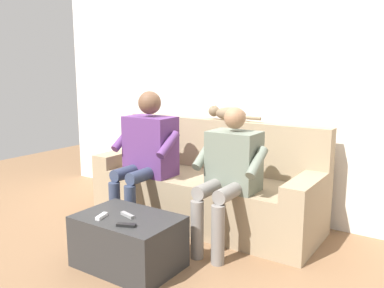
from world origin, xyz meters
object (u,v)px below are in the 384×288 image
(cat_on_backrest, at_px, (228,113))
(remote_black, at_px, (126,225))
(remote_white, at_px, (102,216))
(coffee_table, at_px, (128,241))
(couch, at_px, (206,189))
(remote_gray, at_px, (128,215))
(person_right_seated, at_px, (147,150))
(person_left_seated, at_px, (229,169))

(cat_on_backrest, height_order, remote_black, cat_on_backrest)
(cat_on_backrest, height_order, remote_white, cat_on_backrest)
(coffee_table, bearing_deg, remote_white, 42.18)
(couch, height_order, remote_white, couch)
(remote_gray, distance_m, remote_white, 0.18)
(coffee_table, xyz_separation_m, remote_white, (0.13, 0.12, 0.20))
(remote_black, bearing_deg, coffee_table, 107.52)
(couch, distance_m, remote_white, 1.20)
(coffee_table, height_order, person_right_seated, person_right_seated)
(coffee_table, height_order, remote_white, remote_white)
(couch, bearing_deg, remote_black, 95.56)
(coffee_table, distance_m, person_right_seated, 0.99)
(remote_black, bearing_deg, person_right_seated, 99.88)
(person_left_seated, distance_m, person_right_seated, 0.86)
(person_left_seated, height_order, remote_black, person_left_seated)
(remote_white, bearing_deg, person_left_seated, 131.02)
(remote_white, bearing_deg, cat_on_backrest, 156.96)
(person_left_seated, height_order, remote_gray, person_left_seated)
(person_left_seated, relative_size, person_right_seated, 0.92)
(coffee_table, xyz_separation_m, remote_black, (-0.12, 0.14, 0.20))
(remote_gray, bearing_deg, person_right_seated, -44.91)
(person_left_seated, distance_m, cat_on_backrest, 0.80)
(person_left_seated, xyz_separation_m, remote_gray, (0.43, 0.71, -0.25))
(cat_on_backrest, bearing_deg, remote_black, 91.77)
(coffee_table, bearing_deg, couch, -90.00)
(couch, relative_size, remote_gray, 15.59)
(couch, xyz_separation_m, coffee_table, (0.00, 1.07, -0.12))
(remote_black, bearing_deg, remote_white, 153.18)
(couch, distance_m, person_left_seated, 0.65)
(coffee_table, xyz_separation_m, person_left_seated, (-0.43, -0.71, 0.45))
(person_right_seated, relative_size, remote_white, 10.54)
(person_right_seated, xyz_separation_m, cat_on_backrest, (-0.50, -0.59, 0.31))
(couch, xyz_separation_m, remote_black, (-0.12, 1.21, 0.08))
(couch, relative_size, remote_white, 18.36)
(cat_on_backrest, distance_m, remote_black, 1.59)
(remote_gray, height_order, remote_white, remote_white)
(couch, distance_m, person_right_seated, 0.67)
(remote_white, bearing_deg, couch, 158.69)
(cat_on_backrest, relative_size, remote_black, 4.16)
(remote_black, relative_size, remote_white, 1.13)
(remote_black, bearing_deg, couch, 73.34)
(coffee_table, height_order, person_left_seated, person_left_seated)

